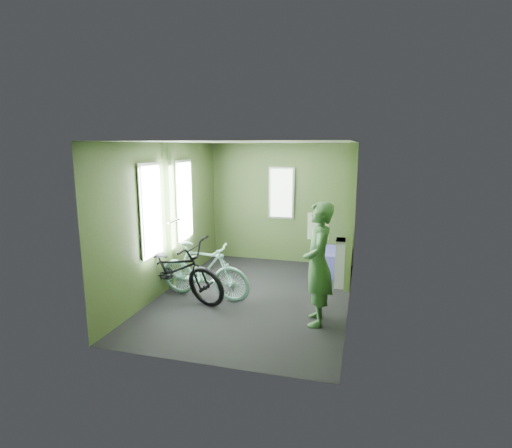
{
  "coord_description": "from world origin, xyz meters",
  "views": [
    {
      "loc": [
        1.53,
        -5.54,
        2.26
      ],
      "look_at": [
        0.0,
        0.1,
        1.1
      ],
      "focal_mm": 28.0,
      "sensor_mm": 36.0,
      "label": 1
    }
  ],
  "objects_px": {
    "bicycle_black": "(175,299)",
    "passenger": "(318,264)",
    "bench_seat": "(338,259)",
    "waste_box": "(343,263)",
    "bicycle_mint": "(204,299)"
  },
  "relations": [
    {
      "from": "bench_seat",
      "to": "bicycle_black",
      "type": "bearing_deg",
      "value": -142.67
    },
    {
      "from": "bicycle_black",
      "to": "bench_seat",
      "type": "xyz_separation_m",
      "value": [
        2.26,
        1.88,
        0.26
      ]
    },
    {
      "from": "bicycle_black",
      "to": "passenger",
      "type": "height_order",
      "value": "passenger"
    },
    {
      "from": "passenger",
      "to": "bench_seat",
      "type": "distance_m",
      "value": 2.2
    },
    {
      "from": "bicycle_black",
      "to": "passenger",
      "type": "distance_m",
      "value": 2.3
    },
    {
      "from": "passenger",
      "to": "waste_box",
      "type": "xyz_separation_m",
      "value": [
        0.24,
        1.48,
        -0.4
      ]
    },
    {
      "from": "waste_box",
      "to": "bench_seat",
      "type": "xyz_separation_m",
      "value": [
        -0.12,
        0.65,
        -0.13
      ]
    },
    {
      "from": "waste_box",
      "to": "bench_seat",
      "type": "distance_m",
      "value": 0.67
    },
    {
      "from": "bicycle_mint",
      "to": "waste_box",
      "type": "distance_m",
      "value": 2.28
    },
    {
      "from": "bicycle_mint",
      "to": "waste_box",
      "type": "xyz_separation_m",
      "value": [
        1.95,
        1.11,
        0.39
      ]
    },
    {
      "from": "bicycle_mint",
      "to": "waste_box",
      "type": "relative_size",
      "value": 1.9
    },
    {
      "from": "bicycle_black",
      "to": "bicycle_mint",
      "type": "relative_size",
      "value": 1.23
    },
    {
      "from": "waste_box",
      "to": "bench_seat",
      "type": "bearing_deg",
      "value": 100.12
    },
    {
      "from": "bicycle_mint",
      "to": "waste_box",
      "type": "bearing_deg",
      "value": -52.9
    },
    {
      "from": "bicycle_mint",
      "to": "passenger",
      "type": "height_order",
      "value": "passenger"
    }
  ]
}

